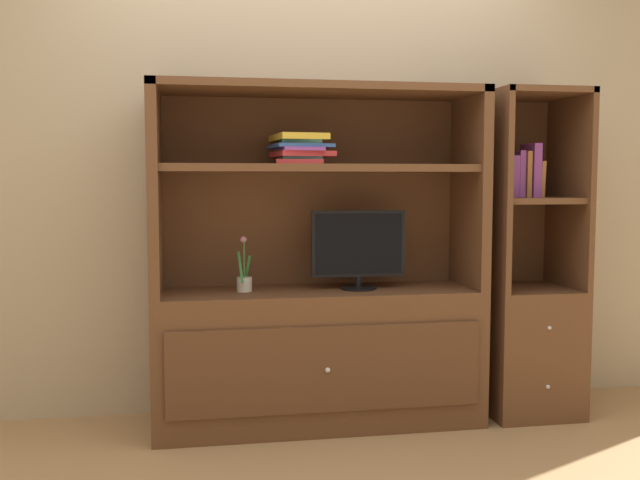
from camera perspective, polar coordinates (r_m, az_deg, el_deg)
ground_plane at (r=3.33m, az=1.09°, el=-16.53°), size 8.00×8.00×0.00m
painted_rear_wall at (r=3.84m, az=-1.04°, el=7.63°), size 6.00×0.10×2.80m
media_console at (r=3.56m, az=-0.16°, el=-6.29°), size 1.60×0.50×1.66m
tv_monitor at (r=3.54m, az=3.09°, el=-0.61°), size 0.47×0.18×0.39m
potted_plant at (r=3.49m, az=-6.04°, el=-3.19°), size 0.07×0.10×0.27m
magazine_stack at (r=3.48m, az=-1.62°, el=7.23°), size 0.30×0.35×0.14m
bookshelf_tall at (r=3.90m, az=16.09°, el=-5.13°), size 0.46×0.49×1.66m
upright_book_row at (r=3.81m, az=15.65°, el=5.06°), size 0.22×0.17×0.27m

